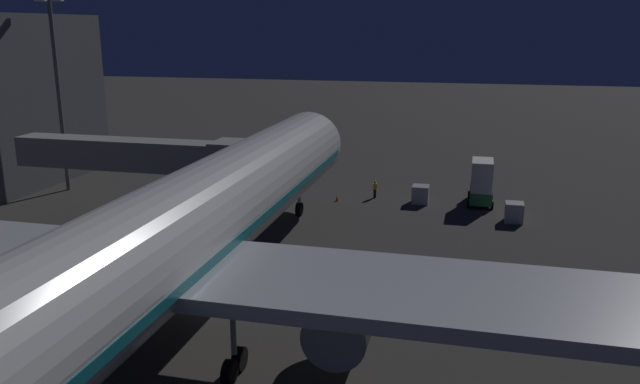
# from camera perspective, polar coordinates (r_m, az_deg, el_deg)

# --- Properties ---
(ground_plane) EXTENTS (320.00, 320.00, 0.00)m
(ground_plane) POSITION_cam_1_polar(r_m,az_deg,el_deg) (39.59, -9.14, -9.56)
(ground_plane) COLOR #383533
(airliner_at_gate) EXTENTS (54.13, 66.53, 20.02)m
(airliner_at_gate) POSITION_cam_1_polar(r_m,az_deg,el_deg) (30.73, -15.47, -5.78)
(airliner_at_gate) COLOR silver
(airliner_at_gate) RESTS_ON ground_plane
(jet_bridge) EXTENTS (21.19, 3.40, 7.32)m
(jet_bridge) POSITION_cam_1_polar(r_m,az_deg,el_deg) (54.25, -15.06, 3.18)
(jet_bridge) COLOR #9E9E99
(jet_bridge) RESTS_ON ground_plane
(apron_floodlight_mast) EXTENTS (2.90, 0.50, 19.14)m
(apron_floodlight_mast) POSITION_cam_1_polar(r_m,az_deg,el_deg) (67.78, -22.71, 9.26)
(apron_floodlight_mast) COLOR #59595E
(apron_floodlight_mast) RESTS_ON ground_plane
(catering_truck) EXTENTS (2.36, 4.80, 4.29)m
(catering_truck) POSITION_cam_1_polar(r_m,az_deg,el_deg) (60.74, 14.42, 0.87)
(catering_truck) COLOR #287038
(catering_truck) RESTS_ON ground_plane
(baggage_container_near_belt) EXTENTS (1.52, 1.53, 1.69)m
(baggage_container_near_belt) POSITION_cam_1_polar(r_m,az_deg,el_deg) (56.21, 17.18, -1.77)
(baggage_container_near_belt) COLOR #B7BABF
(baggage_container_near_belt) RESTS_ON ground_plane
(baggage_container_far_row) EXTENTS (1.54, 1.61, 1.69)m
(baggage_container_far_row) POSITION_cam_1_polar(r_m,az_deg,el_deg) (60.17, 9.09, -0.21)
(baggage_container_far_row) COLOR #B7BABF
(baggage_container_far_row) RESTS_ON ground_plane
(ground_crew_near_nose_gear) EXTENTS (0.40, 0.40, 1.71)m
(ground_crew_near_nose_gear) POSITION_cam_1_polar(r_m,az_deg,el_deg) (61.46, 5.00, 0.33)
(ground_crew_near_nose_gear) COLOR black
(ground_crew_near_nose_gear) RESTS_ON ground_plane
(traffic_cone_nose_port) EXTENTS (0.36, 0.36, 0.55)m
(traffic_cone_nose_port) POSITION_cam_1_polar(r_m,az_deg,el_deg) (60.23, 1.55, -0.57)
(traffic_cone_nose_port) COLOR orange
(traffic_cone_nose_port) RESTS_ON ground_plane
(traffic_cone_nose_starboard) EXTENTS (0.36, 0.36, 0.55)m
(traffic_cone_nose_starboard) POSITION_cam_1_polar(r_m,az_deg,el_deg) (61.29, -2.47, -0.31)
(traffic_cone_nose_starboard) COLOR orange
(traffic_cone_nose_starboard) RESTS_ON ground_plane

